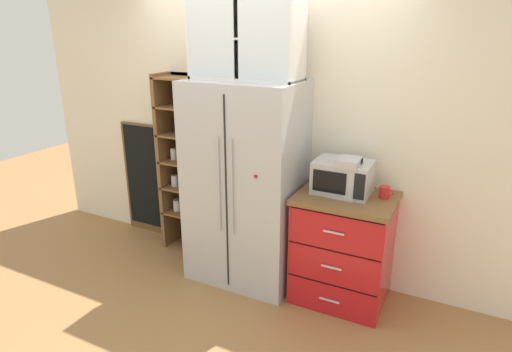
# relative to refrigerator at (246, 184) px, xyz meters

# --- Properties ---
(ground_plane) EXTENTS (10.83, 10.83, 0.00)m
(ground_plane) POSITION_rel_refrigerator_xyz_m (-0.00, -0.02, -0.88)
(ground_plane) COLOR #9E7042
(wall_back_cream) EXTENTS (5.12, 0.10, 2.55)m
(wall_back_cream) POSITION_rel_refrigerator_xyz_m (-0.00, 0.38, 0.39)
(wall_back_cream) COLOR silver
(wall_back_cream) RESTS_ON ground
(refrigerator) EXTENTS (0.94, 0.68, 1.77)m
(refrigerator) POSITION_rel_refrigerator_xyz_m (0.00, 0.00, 0.00)
(refrigerator) COLOR #B7BABF
(refrigerator) RESTS_ON ground
(pantry_shelf_column) EXTENTS (0.55, 0.31, 1.76)m
(pantry_shelf_column) POSITION_rel_refrigerator_xyz_m (-0.77, 0.25, 0.01)
(pantry_shelf_column) COLOR brown
(pantry_shelf_column) RESTS_ON ground
(counter_cabinet) EXTENTS (0.76, 0.61, 0.92)m
(counter_cabinet) POSITION_rel_refrigerator_xyz_m (0.88, 0.04, -0.42)
(counter_cabinet) COLOR red
(counter_cabinet) RESTS_ON ground
(microwave) EXTENTS (0.44, 0.33, 0.26)m
(microwave) POSITION_rel_refrigerator_xyz_m (0.82, 0.09, 0.17)
(microwave) COLOR #B7BABF
(microwave) RESTS_ON counter_cabinet
(coffee_maker) EXTENTS (0.17, 0.20, 0.31)m
(coffee_maker) POSITION_rel_refrigerator_xyz_m (0.88, 0.04, 0.19)
(coffee_maker) COLOR #B7B7BC
(coffee_maker) RESTS_ON counter_cabinet
(mug_red) EXTENTS (0.12, 0.08, 0.10)m
(mug_red) POSITION_rel_refrigerator_xyz_m (1.15, 0.11, 0.09)
(mug_red) COLOR red
(mug_red) RESTS_ON counter_cabinet
(mug_charcoal) EXTENTS (0.11, 0.07, 0.09)m
(mug_charcoal) POSITION_rel_refrigerator_xyz_m (0.88, -0.01, 0.08)
(mug_charcoal) COLOR #2D2D33
(mug_charcoal) RESTS_ON counter_cabinet
(bottle_green) EXTENTS (0.07, 0.07, 0.27)m
(bottle_green) POSITION_rel_refrigerator_xyz_m (0.88, -0.02, 0.16)
(bottle_green) COLOR #285B33
(bottle_green) RESTS_ON counter_cabinet
(upper_cabinet) EXTENTS (0.90, 0.32, 0.63)m
(upper_cabinet) POSITION_rel_refrigerator_xyz_m (-0.00, 0.05, 1.20)
(upper_cabinet) COLOR silver
(upper_cabinet) RESTS_ON refrigerator
(chalkboard_menu) EXTENTS (0.60, 0.04, 1.22)m
(chalkboard_menu) POSITION_rel_refrigerator_xyz_m (-1.36, 0.30, -0.27)
(chalkboard_menu) COLOR brown
(chalkboard_menu) RESTS_ON ground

